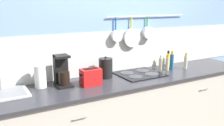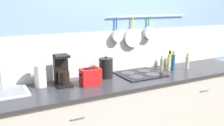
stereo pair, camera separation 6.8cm
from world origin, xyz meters
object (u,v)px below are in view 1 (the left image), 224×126
Objects in this scene: toaster at (91,77)px; bottle_olive_oil at (168,61)px; bottle_dish_soap at (168,60)px; bottle_hot_sauce at (186,62)px; bottle_cooking_wine at (167,63)px; paper_towel_roll at (40,76)px; bottle_vinegar at (161,63)px; coffee_maker at (62,73)px; bottle_sesame_oil at (172,62)px; kettle at (106,68)px.

toaster is 1.36m from bottle_olive_oil.
bottle_olive_oil is (0.07, 0.08, -0.04)m from bottle_dish_soap.
bottle_hot_sauce is at bearing 0.26° from toaster.
paper_towel_roll is at bearing 176.09° from bottle_cooking_wine.
paper_towel_roll is at bearing 174.63° from bottle_hot_sauce.
paper_towel_roll is 1.56m from bottle_vinegar.
bottle_vinegar is at bearing -2.00° from paper_towel_roll.
bottle_olive_oil is at bearing 5.20° from coffee_maker.
paper_towel_roll reaches higher than bottle_dish_soap.
bottle_vinegar is 1.30× the size of bottle_olive_oil.
coffee_maker is 1.60m from bottle_olive_oil.
bottle_dish_soap is at bearing 125.26° from bottle_hot_sauce.
bottle_cooking_wine is at bearing 165.79° from bottle_hot_sauce.
bottle_hot_sauce is at bearing -54.74° from bottle_dish_soap.
coffee_maker is at bearing -11.95° from paper_towel_roll.
toaster is at bearing -177.19° from bottle_sesame_oil.
bottle_cooking_wine is 0.18m from bottle_dish_soap.
bottle_sesame_oil is at bearing -4.23° from paper_towel_roll.
bottle_sesame_oil is (1.20, 0.06, 0.02)m from toaster.
bottle_hot_sauce is (0.14, -0.19, -0.01)m from bottle_dish_soap.
bottle_cooking_wine is 0.82× the size of bottle_sesame_oil.
paper_towel_roll is at bearing -179.47° from bottle_dish_soap.
kettle is at bearing 173.94° from bottle_cooking_wine.
coffee_maker reaches higher than bottle_cooking_wine.
bottle_vinegar is 0.77× the size of bottle_sesame_oil.
coffee_maker is at bearing -177.65° from bottle_dish_soap.
kettle is 0.99m from bottle_dish_soap.
bottle_dish_soap is (1.75, 0.02, -0.02)m from paper_towel_roll.
bottle_dish_soap is at bearing 2.02° from kettle.
bottle_olive_oil is 0.29m from bottle_hot_sauce.
bottle_hot_sauce is (1.13, -0.16, -0.02)m from kettle.
bottle_dish_soap is (0.12, 0.13, 0.01)m from bottle_cooking_wine.
kettle is at bearing -177.98° from bottle_dish_soap.
paper_towel_roll is 1.82m from bottle_olive_oil.
kettle is 1.31× the size of bottle_vinegar.
toaster is 1.08m from bottle_vinegar.
bottle_olive_oil is at bearing 103.66° from bottle_hot_sauce.
toaster is 0.91× the size of bottle_sesame_oil.
bottle_sesame_oil is 1.11× the size of bottle_dish_soap.
bottle_sesame_oil is at bearing -120.82° from bottle_olive_oil.
coffee_maker is 0.30m from toaster.
bottle_sesame_oil is 0.26m from bottle_olive_oil.
kettle reaches higher than bottle_dish_soap.
kettle reaches higher than bottle_sesame_oil.
bottle_vinegar is (1.34, -0.01, -0.05)m from coffee_maker.
bottle_olive_oil is (1.60, 0.15, -0.07)m from coffee_maker.
bottle_sesame_oil is at bearing -114.41° from bottle_dish_soap.
toaster is 0.32m from kettle.
bottle_vinegar is at bearing -2.54° from kettle.
kettle reaches higher than bottle_hot_sauce.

